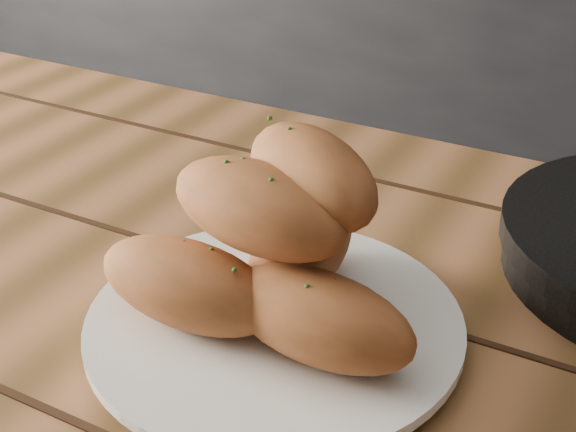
# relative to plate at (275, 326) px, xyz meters

# --- Properties ---
(counter) EXTENTS (2.80, 0.60, 0.90)m
(counter) POSITION_rel_plate_xyz_m (-0.18, 1.37, -0.31)
(counter) COLOR black
(counter) RESTS_ON ground
(plate) EXTENTS (0.27, 0.27, 0.02)m
(plate) POSITION_rel_plate_xyz_m (0.00, 0.00, 0.00)
(plate) COLOR white
(plate) RESTS_ON table
(bread_rolls) EXTENTS (0.24, 0.18, 0.13)m
(bread_rolls) POSITION_rel_plate_xyz_m (-0.00, 0.00, 0.06)
(bread_rolls) COLOR #AC5A2F
(bread_rolls) RESTS_ON plate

